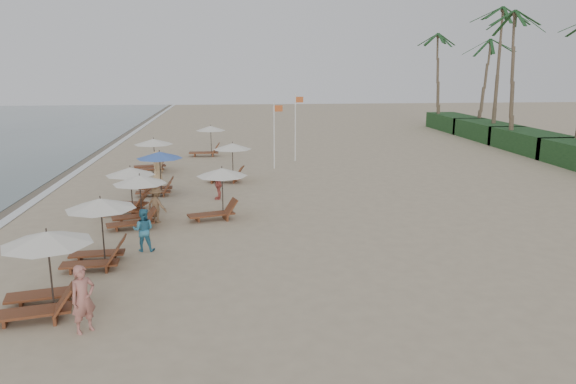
{
  "coord_description": "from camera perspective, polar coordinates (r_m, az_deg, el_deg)",
  "views": [
    {
      "loc": [
        -1.37,
        -18.07,
        6.53
      ],
      "look_at": [
        1.0,
        4.45,
        1.3
      ],
      "focal_mm": 33.89,
      "sensor_mm": 36.0,
      "label": 1
    }
  ],
  "objects": [
    {
      "name": "flag_pole_far",
      "position": [
        38.33,
        0.82,
        7.12
      ],
      "size": [
        0.6,
        0.08,
        4.71
      ],
      "color": "silver",
      "rests_on": "ground"
    },
    {
      "name": "beachgoer_mid_b",
      "position": [
        23.88,
        -13.61,
        -1.32
      ],
      "size": [
        1.15,
        1.06,
        1.55
      ],
      "primitive_type": "imported",
      "rotation": [
        0.0,
        0.0,
        2.51
      ],
      "color": "brown",
      "rests_on": "ground"
    },
    {
      "name": "lounger_station_5",
      "position": [
        35.63,
        -14.21,
        3.83
      ],
      "size": [
        2.76,
        2.45,
        2.09
      ],
      "color": "brown",
      "rests_on": "ground"
    },
    {
      "name": "inland_station_1",
      "position": [
        31.6,
        -6.26,
        3.45
      ],
      "size": [
        2.8,
        2.24,
        2.22
      ],
      "color": "brown",
      "rests_on": "ground"
    },
    {
      "name": "foam_line",
      "position": [
        30.45,
        -24.68,
        -0.57
      ],
      "size": [
        0.5,
        140.0,
        0.02
      ],
      "primitive_type": "cube",
      "color": "white",
      "rests_on": "ground"
    },
    {
      "name": "lounger_station_2",
      "position": [
        23.55,
        -15.72,
        -0.86
      ],
      "size": [
        2.58,
        2.31,
        2.15
      ],
      "color": "brown",
      "rests_on": "ground"
    },
    {
      "name": "beachgoer_near",
      "position": [
        14.72,
        -20.69,
        -10.46
      ],
      "size": [
        0.76,
        0.74,
        1.76
      ],
      "primitive_type": "imported",
      "rotation": [
        0.0,
        0.0,
        0.73
      ],
      "color": "#AA685C",
      "rests_on": "ground"
    },
    {
      "name": "beachgoer_far_b",
      "position": [
        32.08,
        -13.54,
        2.57
      ],
      "size": [
        0.81,
        1.03,
        1.84
      ],
      "primitive_type": "imported",
      "rotation": [
        0.0,
        0.0,
        1.29
      ],
      "color": "tan",
      "rests_on": "ground"
    },
    {
      "name": "lounger_station_1",
      "position": [
        19.17,
        -19.45,
        -3.81
      ],
      "size": [
        2.53,
        2.31,
        2.32
      ],
      "color": "brown",
      "rests_on": "ground"
    },
    {
      "name": "lounger_station_3",
      "position": [
        25.91,
        -16.65,
        0.16
      ],
      "size": [
        2.65,
        2.3,
        2.08
      ],
      "color": "brown",
      "rests_on": "ground"
    },
    {
      "name": "lounger_station_0",
      "position": [
        16.16,
        -24.5,
        -7.72
      ],
      "size": [
        2.77,
        2.39,
        2.29
      ],
      "color": "brown",
      "rests_on": "ground"
    },
    {
      "name": "flag_pole_near",
      "position": [
        35.4,
        -1.4,
        6.3
      ],
      "size": [
        0.6,
        0.08,
        4.32
      ],
      "color": "silver",
      "rests_on": "ground"
    },
    {
      "name": "lounger_station_4",
      "position": [
        29.1,
        -13.59,
        2.22
      ],
      "size": [
        2.52,
        2.39,
        2.25
      ],
      "color": "brown",
      "rests_on": "ground"
    },
    {
      "name": "beachgoer_far_a",
      "position": [
        27.54,
        -7.32,
        0.83
      ],
      "size": [
        0.54,
        0.96,
        1.55
      ],
      "primitive_type": "imported",
      "rotation": [
        0.0,
        0.0,
        4.53
      ],
      "color": "#C65B4F",
      "rests_on": "ground"
    },
    {
      "name": "inland_station_2",
      "position": [
        41.17,
        -8.48,
        5.53
      ],
      "size": [
        2.85,
        2.24,
        2.22
      ],
      "color": "brown",
      "rests_on": "ground"
    },
    {
      "name": "inland_station_0",
      "position": [
        23.86,
        -7.44,
        0.35
      ],
      "size": [
        2.76,
        2.24,
        2.22
      ],
      "color": "brown",
      "rests_on": "ground"
    },
    {
      "name": "ground",
      "position": [
        19.27,
        -1.58,
        -6.82
      ],
      "size": [
        160.0,
        160.0,
        0.0
      ],
      "primitive_type": "plane",
      "color": "tan",
      "rests_on": "ground"
    },
    {
      "name": "beachgoer_mid_a",
      "position": [
        20.33,
        -14.93,
        -3.86
      ],
      "size": [
        0.8,
        0.64,
        1.58
      ],
      "primitive_type": "imported",
      "rotation": [
        0.0,
        0.0,
        3.08
      ],
      "color": "teal",
      "rests_on": "ground"
    },
    {
      "name": "wet_sand_band",
      "position": [
        30.9,
        -26.96,
        -0.63
      ],
      "size": [
        3.2,
        140.0,
        0.01
      ],
      "primitive_type": "cube",
      "color": "#6B5E4C",
      "rests_on": "ground"
    }
  ]
}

